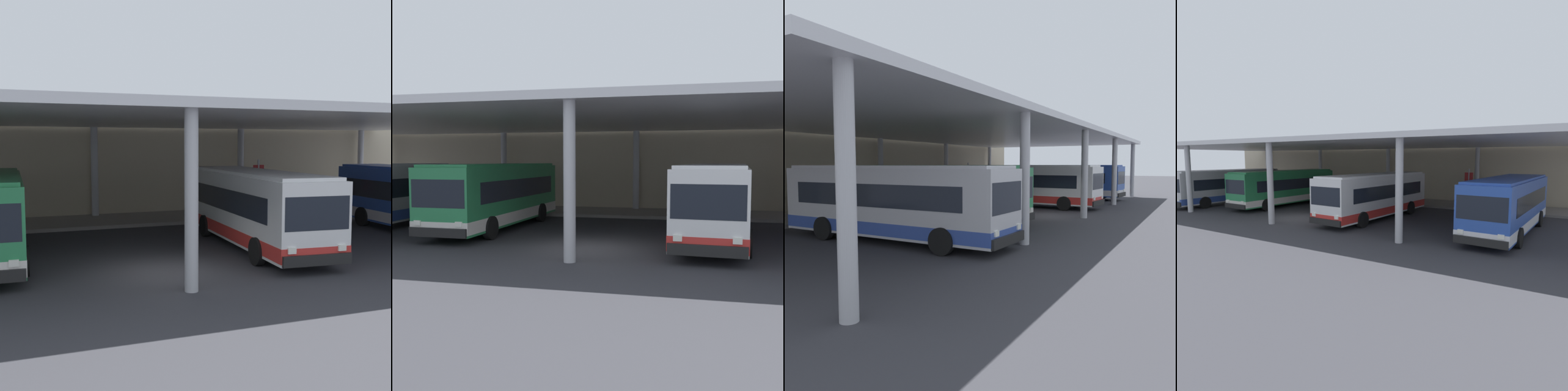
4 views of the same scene
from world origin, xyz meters
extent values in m
plane|color=#333338|center=(0.00, 0.00, 0.00)|extent=(200.00, 200.00, 0.00)
cube|color=gray|center=(0.00, 11.75, 0.09)|extent=(42.00, 4.50, 0.18)
cube|color=#C1B293|center=(0.00, 15.00, 3.49)|extent=(48.00, 1.60, 6.97)
cube|color=silver|center=(0.00, 5.50, 5.40)|extent=(40.00, 17.00, 0.30)
cylinder|color=#B2B2B7|center=(-9.25, 13.50, 2.62)|extent=(0.40, 0.40, 5.25)
cylinder|color=#B2B2B7|center=(0.00, -2.50, 2.62)|extent=(0.40, 0.40, 5.25)
cylinder|color=#B2B2B7|center=(0.00, 13.50, 2.62)|extent=(0.40, 0.40, 5.25)
cylinder|color=black|center=(-10.00, 5.32, 0.50)|extent=(0.29, 1.00, 1.00)
cube|color=#28844C|center=(-5.60, 4.23, 1.70)|extent=(2.72, 10.45, 2.70)
cube|color=white|center=(-5.60, 4.23, 0.70)|extent=(2.74, 10.47, 0.50)
cube|color=black|center=(-5.59, 4.38, 2.00)|extent=(2.72, 8.58, 0.90)
cube|color=black|center=(-5.70, -0.92, 2.05)|extent=(2.30, 0.17, 1.10)
cube|color=black|center=(-5.71, -1.01, 0.55)|extent=(2.45, 0.21, 0.36)
cube|color=#2A8B50|center=(-5.60, 4.23, 3.11)|extent=(2.51, 10.03, 0.12)
cube|color=yellow|center=(-5.70, -0.89, 2.87)|extent=(1.75, 0.16, 0.28)
cube|color=white|center=(-6.61, -0.98, 0.90)|extent=(0.28, 0.09, 0.20)
cube|color=white|center=(-4.81, -1.02, 0.90)|extent=(0.28, 0.09, 0.20)
cylinder|color=black|center=(-6.89, 1.03, 0.50)|extent=(0.30, 1.01, 1.00)
cylinder|color=black|center=(-4.44, 0.98, 0.50)|extent=(0.30, 1.01, 1.00)
cylinder|color=black|center=(-6.76, 7.11, 0.50)|extent=(0.30, 1.01, 1.00)
cylinder|color=black|center=(-4.31, 7.06, 0.50)|extent=(0.30, 1.01, 1.00)
cube|color=white|center=(4.75, 2.85, 1.70)|extent=(3.28, 10.56, 2.70)
cube|color=red|center=(4.75, 2.85, 0.70)|extent=(3.30, 10.58, 0.50)
cube|color=black|center=(4.77, 3.00, 2.00)|extent=(3.18, 8.70, 0.90)
cube|color=black|center=(4.37, -2.29, 2.05)|extent=(2.30, 0.29, 1.10)
cube|color=black|center=(4.36, -2.38, 0.55)|extent=(2.46, 0.34, 0.36)
cube|color=white|center=(4.75, 2.85, 3.11)|extent=(3.05, 10.13, 0.12)
cube|color=yellow|center=(4.37, -2.26, 2.87)|extent=(1.75, 0.25, 0.28)
cube|color=white|center=(3.46, -2.30, 0.90)|extent=(0.29, 0.10, 0.20)
cube|color=white|center=(5.26, -2.43, 0.90)|extent=(0.29, 0.10, 0.20)
cylinder|color=black|center=(3.29, -0.27, 0.50)|extent=(0.35, 1.02, 1.00)
cylinder|color=black|center=(5.73, -0.46, 0.50)|extent=(0.35, 1.02, 1.00)
cylinder|color=black|center=(3.75, 5.79, 0.50)|extent=(0.35, 1.02, 1.00)
cylinder|color=black|center=(6.19, 5.61, 0.50)|extent=(0.35, 1.02, 1.00)
camera|label=1|loc=(-5.09, -16.27, 4.23)|focal=47.59mm
camera|label=2|loc=(4.16, -17.26, 3.33)|focal=43.55mm
camera|label=3|loc=(-24.32, -8.75, 3.20)|focal=37.48mm
camera|label=4|loc=(16.46, -17.08, 4.25)|focal=30.00mm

